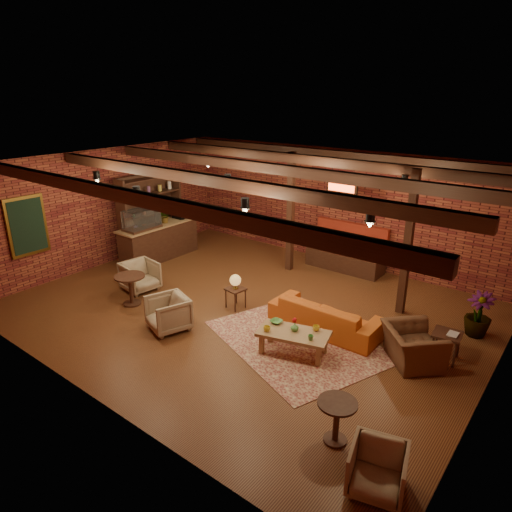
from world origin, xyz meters
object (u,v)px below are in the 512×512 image
Objects in this scene: side_table_lamp at (235,283)px; round_table_right at (337,415)px; round_table_left at (130,285)px; coffee_table at (293,334)px; plant_tall at (487,271)px; armchair_far at (378,468)px; armchair_b at (168,312)px; armchair_a at (140,275)px; armchair_right at (413,340)px; side_table_book at (447,335)px; sofa at (326,316)px.

round_table_right is at bearing -31.37° from side_table_lamp.
coffee_table is at bearing 7.64° from round_table_left.
plant_tall is at bearing 79.56° from round_table_right.
armchair_far is 0.25× the size of plant_tall.
armchair_a is at bearing 175.53° from armchair_b.
armchair_right is (5.97, 1.62, -0.03)m from round_table_left.
coffee_table is at bearing -82.83° from armchair_a.
armchair_far is at bearing -37.80° from coffee_table.
plant_tall is at bearing 48.02° from coffee_table.
side_table_book is 1.59m from plant_tall.
coffee_table is 2.20× the size of round_table_right.
armchair_right reaches higher than armchair_a.
sofa is 3.22m from plant_tall.
plant_tall is at bearing 27.01° from round_table_left.
side_table_book is 0.20× the size of plant_tall.
armchair_right reaches higher than sofa.
round_table_right is (-0.13, -2.62, -0.02)m from armchair_right.
armchair_b is at bearing 69.15° from armchair_right.
side_table_book is at bearing 79.48° from round_table_right.
armchair_b is at bearing -105.64° from armchair_a.
armchair_right is (6.45, 0.98, 0.05)m from armchair_a.
armchair_b is at bearing 170.31° from round_table_right.
armchair_far is at bearing 128.57° from sofa.
side_table_book is (6.42, 2.10, 0.02)m from round_table_left.
coffee_table is 3.95m from plant_tall.
armchair_a is (-4.58, 0.09, -0.00)m from coffee_table.
armchair_a is 6.54m from round_table_right.
armchair_right is 3.13m from armchair_far.
armchair_a is at bearing 178.83° from coffee_table.
side_table_lamp is at bearing 50.11° from armchair_right.
round_table_right is 0.24× the size of plant_tall.
side_table_lamp reaches higher than coffee_table.
coffee_table reaches higher than round_table_right.
plant_tall is (6.66, 3.39, 0.92)m from round_table_left.
armchair_a is at bearing 126.63° from round_table_left.
round_table_left is 0.81m from armchair_a.
round_table_right reaches higher than side_table_book.
side_table_lamp reaches higher than side_table_book.
sofa is 3.22× the size of round_table_left.
armchair_b is at bearing -144.36° from plant_tall.
sofa is 4.00m from armchair_far.
round_table_right is (3.83, -2.34, -0.18)m from side_table_lamp.
sofa is at bearing 22.09° from round_table_left.
round_table_left is 6.19m from armchair_right.
plant_tall is at bearing -65.08° from armchair_right.
side_table_lamp is (-2.08, 0.79, 0.22)m from coffee_table.
armchair_b is (-2.54, -0.81, -0.00)m from coffee_table.
round_table_left is 0.25× the size of plant_tall.
sofa is at bearing -169.54° from side_table_book.
armchair_a is 1.43× the size of side_table_book.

